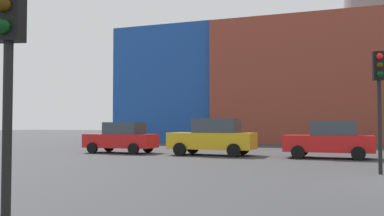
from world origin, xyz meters
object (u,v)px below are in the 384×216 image
Objects in this scene: parked_car_0 at (122,138)px; parked_car_1 at (213,137)px; traffic_light_island at (379,84)px; parked_car_2 at (330,140)px; traffic_light_near_left at (8,43)px.

parked_car_1 is at bearing -180.00° from parked_car_0.
parked_car_2 is at bearing -172.68° from traffic_light_island.
traffic_light_island is (12.68, -6.22, 1.99)m from parked_car_0.
traffic_light_near_left is 0.91× the size of traffic_light_island.
traffic_light_island reaches higher than parked_car_1.
parked_car_2 is 16.96m from traffic_light_near_left.
parked_car_1 is at bearing 174.49° from traffic_light_near_left.
parked_car_0 is at bearing 0.00° from parked_car_1.
traffic_light_near_left reaches higher than parked_car_2.
parked_car_0 is at bearing -124.74° from traffic_light_island.
traffic_light_near_left reaches higher than parked_car_1.
parked_car_0 is 0.91× the size of parked_car_1.
parked_car_0 is 1.11× the size of traffic_light_near_left.
parked_car_1 is at bearing -138.63° from traffic_light_island.
parked_car_0 is 10.90m from parked_car_2.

